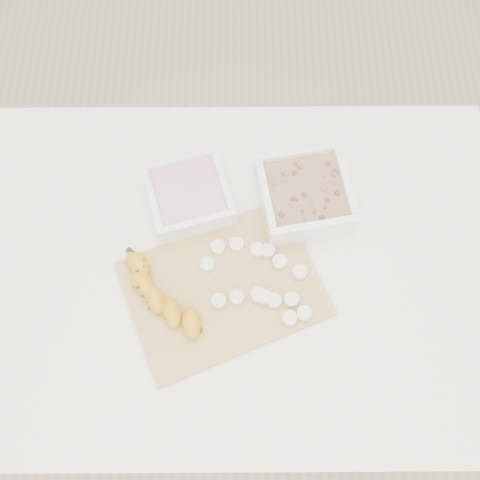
{
  "coord_description": "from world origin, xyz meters",
  "views": [
    {
      "loc": [
        -0.0,
        -0.31,
        1.69
      ],
      "look_at": [
        0.0,
        0.03,
        0.81
      ],
      "focal_mm": 40.0,
      "sensor_mm": 36.0,
      "label": 1
    }
  ],
  "objects_px": {
    "bowl_granola": "(304,196)",
    "cutting_board": "(223,289)",
    "bowl_yogurt": "(189,197)",
    "table": "(240,281)",
    "banana": "(163,297)"
  },
  "relations": [
    {
      "from": "bowl_granola",
      "to": "cutting_board",
      "type": "bearing_deg",
      "value": -131.43
    },
    {
      "from": "bowl_granola",
      "to": "cutting_board",
      "type": "relative_size",
      "value": 0.56
    },
    {
      "from": "bowl_yogurt",
      "to": "bowl_granola",
      "type": "relative_size",
      "value": 0.95
    },
    {
      "from": "bowl_granola",
      "to": "table",
      "type": "bearing_deg",
      "value": -133.66
    },
    {
      "from": "bowl_yogurt",
      "to": "bowl_granola",
      "type": "xyz_separation_m",
      "value": [
        0.22,
        -0.0,
        0.0
      ]
    },
    {
      "from": "cutting_board",
      "to": "banana",
      "type": "bearing_deg",
      "value": -168.82
    },
    {
      "from": "banana",
      "to": "cutting_board",
      "type": "bearing_deg",
      "value": -19.83
    },
    {
      "from": "bowl_yogurt",
      "to": "bowl_granola",
      "type": "bearing_deg",
      "value": -0.3
    },
    {
      "from": "bowl_granola",
      "to": "cutting_board",
      "type": "distance_m",
      "value": 0.23
    },
    {
      "from": "banana",
      "to": "table",
      "type": "bearing_deg",
      "value": -5.32
    },
    {
      "from": "bowl_yogurt",
      "to": "cutting_board",
      "type": "height_order",
      "value": "bowl_yogurt"
    },
    {
      "from": "table",
      "to": "bowl_yogurt",
      "type": "distance_m",
      "value": 0.21
    },
    {
      "from": "table",
      "to": "bowl_yogurt",
      "type": "height_order",
      "value": "bowl_yogurt"
    },
    {
      "from": "bowl_granola",
      "to": "banana",
      "type": "relative_size",
      "value": 0.97
    },
    {
      "from": "bowl_granola",
      "to": "banana",
      "type": "bearing_deg",
      "value": -143.22
    }
  ]
}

